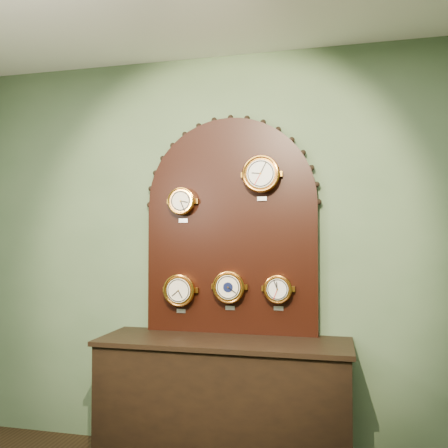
% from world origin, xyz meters
% --- Properties ---
extents(wall_back, '(4.00, 0.00, 4.00)m').
position_xyz_m(wall_back, '(0.00, 2.50, 1.40)').
color(wall_back, '#4E6746').
rests_on(wall_back, ground).
extents(shop_counter, '(1.60, 0.50, 0.80)m').
position_xyz_m(shop_counter, '(0.00, 2.23, 0.40)').
color(shop_counter, black).
rests_on(shop_counter, ground_plane).
extents(display_board, '(1.26, 0.06, 1.53)m').
position_xyz_m(display_board, '(0.00, 2.45, 1.63)').
color(display_board, black).
rests_on(display_board, shop_counter).
extents(roman_clock, '(0.20, 0.08, 0.25)m').
position_xyz_m(roman_clock, '(-0.34, 2.38, 1.75)').
color(roman_clock, orange).
rests_on(roman_clock, display_board).
extents(arabic_clock, '(0.26, 0.08, 0.31)m').
position_xyz_m(arabic_clock, '(0.23, 2.38, 1.92)').
color(arabic_clock, orange).
rests_on(arabic_clock, display_board).
extents(hygrometer, '(0.23, 0.08, 0.28)m').
position_xyz_m(hygrometer, '(-0.35, 2.38, 1.12)').
color(hygrometer, orange).
rests_on(hygrometer, display_board).
extents(barometer, '(0.22, 0.08, 0.27)m').
position_xyz_m(barometer, '(0.00, 2.38, 1.15)').
color(barometer, orange).
rests_on(barometer, display_board).
extents(tide_clock, '(0.19, 0.08, 0.24)m').
position_xyz_m(tide_clock, '(0.34, 2.38, 1.15)').
color(tide_clock, orange).
rests_on(tide_clock, display_board).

